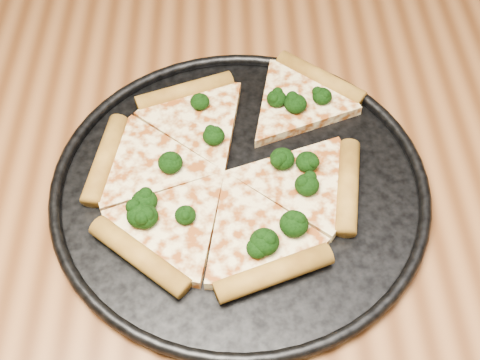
{
  "coord_description": "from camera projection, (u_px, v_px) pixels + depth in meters",
  "views": [
    {
      "loc": [
        0.02,
        -0.45,
        1.3
      ],
      "look_at": [
        0.03,
        -0.04,
        0.77
      ],
      "focal_mm": 47.24,
      "sensor_mm": 36.0,
      "label": 1
    }
  ],
  "objects": [
    {
      "name": "pizza",
      "position": [
        230.0,
        167.0,
        0.69
      ],
      "size": [
        0.33,
        0.35,
        0.02
      ],
      "rotation": [
        0.0,
        0.0,
        0.36
      ],
      "color": "#FFE29C",
      "rests_on": "pizza_pan"
    },
    {
      "name": "broccoli_florets",
      "position": [
        237.0,
        176.0,
        0.67
      ],
      "size": [
        0.23,
        0.23,
        0.02
      ],
      "color": "black",
      "rests_on": "pizza"
    },
    {
      "name": "dining_table",
      "position": [
        216.0,
        211.0,
        0.78
      ],
      "size": [
        1.2,
        0.9,
        0.75
      ],
      "color": "brown",
      "rests_on": "ground"
    },
    {
      "name": "pizza_pan",
      "position": [
        240.0,
        185.0,
        0.68
      ],
      "size": [
        0.41,
        0.41,
        0.02
      ],
      "color": "black",
      "rests_on": "dining_table"
    }
  ]
}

